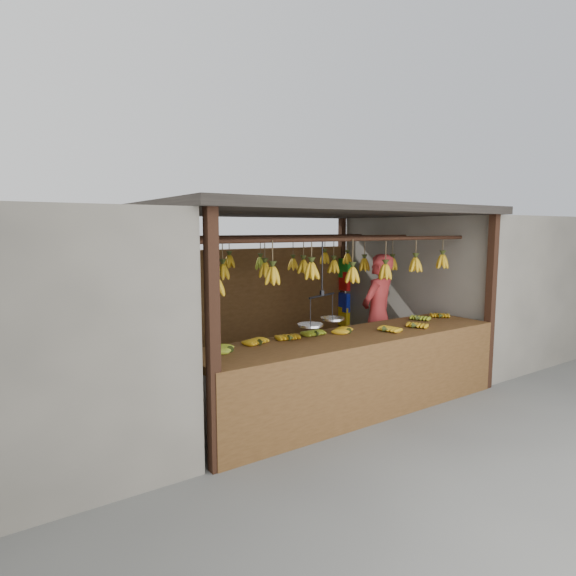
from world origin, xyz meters
TOP-DOWN VIEW (x-y plane):
  - ground at (0.00, 0.00)m, footprint 80.00×80.00m
  - stall at (0.00, 0.33)m, footprint 4.30×3.30m
  - neighbor_right at (3.60, 0.00)m, footprint 3.00×3.00m
  - counter at (-0.03, -1.23)m, footprint 3.95×0.90m
  - hanging_bananas at (0.00, -0.01)m, footprint 3.61×2.24m
  - balance_scale at (-0.43, -1.00)m, footprint 0.71×0.43m
  - vendor at (1.22, -0.23)m, footprint 0.73×0.57m
  - bag_bundles at (1.94, 1.35)m, footprint 0.08×0.26m

SIDE VIEW (x-z plane):
  - ground at x=0.00m, z-range 0.00..0.00m
  - counter at x=-0.03m, z-range 0.24..1.20m
  - vendor at x=1.22m, z-range 0.00..1.76m
  - bag_bundles at x=1.94m, z-range 0.37..1.59m
  - balance_scale at x=-0.43m, z-range 0.67..1.60m
  - neighbor_right at x=3.60m, z-range 0.00..2.30m
  - hanging_bananas at x=0.00m, z-range 1.42..1.81m
  - stall at x=0.00m, z-range 0.77..3.17m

